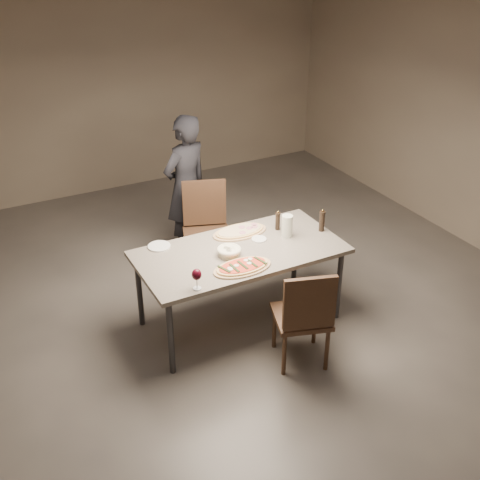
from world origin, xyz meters
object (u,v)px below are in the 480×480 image
dining_table (240,256)px  chair_near (305,314)px  bread_basket (229,251)px  diner (186,187)px  chair_far (206,224)px  ham_pizza (240,231)px  zucchini_pizza (242,267)px  pepper_mill_left (322,221)px  carafe (287,226)px

dining_table → chair_near: bearing=-77.8°
bread_basket → diner: diner is taller
bread_basket → chair_far: (0.23, 0.98, -0.25)m
chair_near → ham_pizza: bearing=109.2°
zucchini_pizza → pepper_mill_left: pepper_mill_left is taller
pepper_mill_left → diner: (-0.74, 1.42, -0.07)m
pepper_mill_left → carafe: bearing=170.3°
zucchini_pizza → ham_pizza: bearing=79.7°
pepper_mill_left → chair_far: (-0.73, 0.97, -0.30)m
zucchini_pizza → pepper_mill_left: (0.96, 0.25, 0.09)m
dining_table → pepper_mill_left: 0.85m
dining_table → pepper_mill_left: bearing=-2.1°
bread_basket → chair_near: bearing=-68.3°
zucchini_pizza → diner: 1.68m
ham_pizza → chair_near: bearing=-69.5°
pepper_mill_left → diner: diner is taller
zucchini_pizza → ham_pizza: zucchini_pizza is taller
pepper_mill_left → chair_near: (-0.66, -0.76, -0.34)m
dining_table → chair_near: (0.17, -0.79, -0.18)m
carafe → diner: 1.42m
zucchini_pizza → ham_pizza: 0.62m
dining_table → zucchini_pizza: (-0.13, -0.28, 0.07)m
zucchini_pizza → pepper_mill_left: size_ratio=2.36×
chair_far → chair_near: bearing=111.5°
zucchini_pizza → chair_far: 1.26m
dining_table → bread_basket: bearing=-162.1°
dining_table → chair_far: 0.96m
ham_pizza → pepper_mill_left: (0.68, -0.31, 0.09)m
dining_table → chair_far: bearing=83.7°
dining_table → ham_pizza: bearing=62.5°
zucchini_pizza → carafe: 0.70m
zucchini_pizza → diner: diner is taller
ham_pizza → chair_far: chair_far is taller
pepper_mill_left → carafe: (-0.34, 0.06, 0.00)m
ham_pizza → bread_basket: (-0.27, -0.32, 0.03)m
ham_pizza → carafe: size_ratio=2.53×
chair_near → chair_far: chair_far is taller
zucchini_pizza → carafe: bearing=42.0°
chair_far → diner: bearing=-68.7°
dining_table → bread_basket: (-0.13, -0.04, 0.10)m
bread_basket → pepper_mill_left: bearing=0.7°
pepper_mill_left → diner: 1.60m
ham_pizza → dining_table: bearing=-98.3°
carafe → chair_far: chair_far is taller
dining_table → chair_far: size_ratio=1.84×
chair_far → pepper_mill_left: bearing=146.1°
pepper_mill_left → ham_pizza: bearing=155.6°
dining_table → zucchini_pizza: size_ratio=3.51×
ham_pizza → bread_basket: 0.42m
ham_pizza → carafe: bearing=-16.9°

